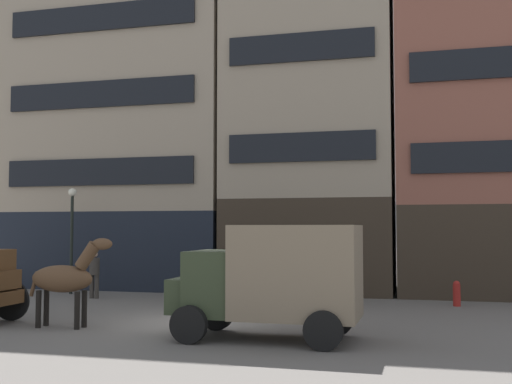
{
  "coord_description": "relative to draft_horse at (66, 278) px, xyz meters",
  "views": [
    {
      "loc": [
        5.7,
        -15.9,
        2.56
      ],
      "look_at": [
        1.14,
        1.9,
        3.63
      ],
      "focal_mm": 43.36,
      "sensor_mm": 36.0,
      "label": 1
    }
  ],
  "objects": [
    {
      "name": "fire_hydrant_curbside",
      "position": [
        10.04,
        7.08,
        -0.84
      ],
      "size": [
        0.24,
        0.24,
        0.83
      ],
      "color": "maroon",
      "rests_on": "ground_plane"
    },
    {
      "name": "sedan_dark",
      "position": [
        3.27,
        5.95,
        -0.36
      ],
      "size": [
        3.78,
        2.02,
        1.83
      ],
      "color": "#2D3823",
      "rests_on": "ground_plane"
    },
    {
      "name": "building_center_right",
      "position": [
        11.45,
        11.12,
        7.35
      ],
      "size": [
        7.21,
        5.6,
        17.15
      ],
      "color": "#33281E",
      "rests_on": "ground_plane"
    },
    {
      "name": "building_far_left",
      "position": [
        -3.81,
        11.12,
        7.1
      ],
      "size": [
        10.4,
        5.6,
        16.65
      ],
      "color": "black",
      "rests_on": "ground_plane"
    },
    {
      "name": "streetlamp_curbside",
      "position": [
        -4.28,
        7.39,
        1.4
      ],
      "size": [
        0.32,
        0.32,
        4.12
      ],
      "color": "black",
      "rests_on": "ground_plane"
    },
    {
      "name": "building_center_left",
      "position": [
        4.62,
        11.12,
        6.61
      ],
      "size": [
        7.16,
        5.6,
        15.66
      ],
      "color": "#33281E",
      "rests_on": "ground_plane"
    },
    {
      "name": "ground_plane",
      "position": [
        3.03,
        1.62,
        -1.27
      ],
      "size": [
        120.0,
        120.0,
        0.0
      ],
      "primitive_type": "plane",
      "color": "#605B56"
    },
    {
      "name": "delivery_truck_near",
      "position": [
        5.54,
        -0.37,
        0.15
      ],
      "size": [
        4.38,
        2.19,
        2.62
      ],
      "color": "#2D3823",
      "rests_on": "ground_plane"
    },
    {
      "name": "draft_horse",
      "position": [
        0.0,
        0.0,
        0.0
      ],
      "size": [
        2.34,
        0.62,
        2.3
      ],
      "color": "#513823",
      "rests_on": "ground_plane"
    },
    {
      "name": "pedestrian_officer",
      "position": [
        -2.59,
        6.17,
        -0.29
      ],
      "size": [
        0.51,
        0.51,
        1.79
      ],
      "color": "#38332D",
      "rests_on": "ground_plane"
    }
  ]
}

